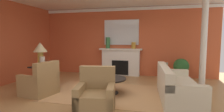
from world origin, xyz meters
The scene contains 22 objects.
ground_plane centered at (0.00, 0.00, 0.00)m, with size 9.10×9.10×0.00m, color tan.
wall_fireplace centered at (0.00, 3.03, 1.44)m, with size 7.60×0.12×2.87m, color #C65633.
wall_window centered at (-3.56, 0.30, 1.44)m, with size 0.12×6.54×2.87m, color #C65633.
crown_moulding centered at (0.00, 2.95, 2.79)m, with size 7.60×0.08×0.12m, color white.
area_rug centered at (0.15, 0.22, 0.01)m, with size 3.52×2.23×0.01m, color tan.
fireplace centered at (-0.03, 2.82, 0.55)m, with size 1.80×0.35×1.15m.
mantel_mirror centered at (-0.03, 2.94, 1.83)m, with size 1.48×0.04×1.06m, color silver.
sofa centered at (1.97, 0.20, 0.30)m, with size 1.06×2.16×0.85m.
armchair_near_window centered at (-1.67, -0.39, 0.31)m, with size 0.94×0.94×0.95m.
armchair_facing_fireplace centered at (0.22, -1.09, 0.31)m, with size 0.93×0.93×0.95m.
coffee_table centered at (0.15, 0.22, 0.34)m, with size 1.00×1.00×0.45m.
side_table centered at (-2.12, 0.30, 0.40)m, with size 0.56×0.56×0.70m.
table_lamp centered at (-2.12, 0.30, 1.22)m, with size 0.44×0.44×0.75m.
vase_on_side_table centered at (-1.97, 0.18, 0.86)m, with size 0.15×0.15×0.31m, color beige.
vase_tall_corner centered at (1.74, 2.52, 0.32)m, with size 0.28×0.28×0.65m, color beige.
vase_mantel_right centered at (0.52, 2.77, 1.28)m, with size 0.17×0.17×0.27m, color #B7892D.
vase_mantel_left centered at (-0.58, 2.77, 1.39)m, with size 0.18×0.18×0.47m, color #33703D.
book_red_cover centered at (0.16, 0.18, 0.47)m, with size 0.24×0.18×0.05m, color tan.
book_art_folio centered at (0.12, 0.05, 0.52)m, with size 0.18×0.18×0.04m, color tan.
book_small_novel centered at (0.18, 0.15, 0.56)m, with size 0.24×0.17×0.04m, color maroon.
potted_plant centered at (2.34, 2.38, 0.49)m, with size 0.56×0.56×0.83m.
column_white centered at (2.96, 1.89, 1.44)m, with size 0.20×0.20×2.87m, color white.
Camera 1 is at (1.49, -4.66, 1.58)m, focal length 28.97 mm.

